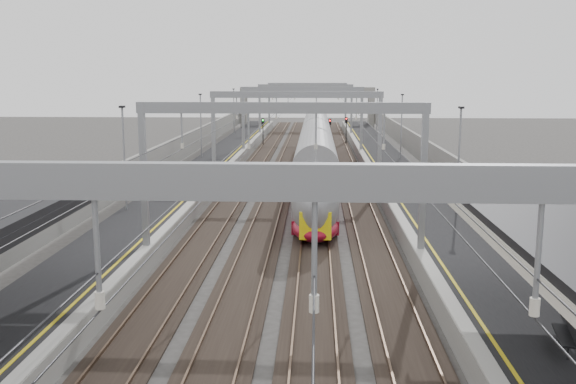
# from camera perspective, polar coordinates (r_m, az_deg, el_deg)

# --- Properties ---
(platform_left) EXTENTS (4.00, 120.00, 1.00)m
(platform_left) POSITION_cam_1_polar(r_m,az_deg,el_deg) (52.95, -7.86, 1.24)
(platform_left) COLOR black
(platform_left) RESTS_ON ground
(platform_right) EXTENTS (4.00, 120.00, 1.00)m
(platform_right) POSITION_cam_1_polar(r_m,az_deg,el_deg) (52.49, 9.59, 1.12)
(platform_right) COLOR black
(platform_right) RESTS_ON ground
(tracks) EXTENTS (11.40, 140.00, 0.20)m
(tracks) POSITION_cam_1_polar(r_m,az_deg,el_deg) (52.18, 0.83, 0.70)
(tracks) COLOR black
(tracks) RESTS_ON ground
(overhead_line) EXTENTS (13.00, 140.00, 6.60)m
(overhead_line) POSITION_cam_1_polar(r_m,az_deg,el_deg) (58.13, 1.04, 7.73)
(overhead_line) COLOR gray
(overhead_line) RESTS_ON platform_left
(overbridge) EXTENTS (22.00, 2.20, 6.90)m
(overbridge) POSITION_cam_1_polar(r_m,az_deg,el_deg) (106.50, 1.73, 8.45)
(overbridge) COLOR gray
(overbridge) RESTS_ON ground
(wall_left) EXTENTS (0.30, 120.00, 3.20)m
(wall_left) POSITION_cam_1_polar(r_m,az_deg,el_deg) (53.46, -11.26, 2.42)
(wall_left) COLOR gray
(wall_left) RESTS_ON ground
(wall_right) EXTENTS (0.30, 120.00, 3.20)m
(wall_right) POSITION_cam_1_polar(r_m,az_deg,el_deg) (52.82, 13.08, 2.26)
(wall_right) COLOR gray
(wall_right) RESTS_ON ground
(train) EXTENTS (2.59, 47.24, 4.10)m
(train) POSITION_cam_1_polar(r_m,az_deg,el_deg) (54.00, 2.50, 3.13)
(train) COLOR maroon
(train) RESTS_ON ground
(bench) EXTENTS (0.78, 1.78, 0.89)m
(bench) POSITION_cam_1_polar(r_m,az_deg,el_deg) (20.36, 23.67, -11.35)
(bench) COLOR black
(bench) RESTS_ON platform_right
(signal_green) EXTENTS (0.32, 0.32, 3.48)m
(signal_green) POSITION_cam_1_polar(r_m,az_deg,el_deg) (81.14, -2.24, 5.82)
(signal_green) COLOR black
(signal_green) RESTS_ON ground
(signal_red_near) EXTENTS (0.32, 0.32, 3.48)m
(signal_red_near) POSITION_cam_1_polar(r_m,az_deg,el_deg) (80.41, 3.74, 5.76)
(signal_red_near) COLOR black
(signal_red_near) RESTS_ON ground
(signal_red_far) EXTENTS (0.32, 0.32, 3.48)m
(signal_red_far) POSITION_cam_1_polar(r_m,az_deg,el_deg) (83.84, 5.20, 5.93)
(signal_red_far) COLOR black
(signal_red_far) RESTS_ON ground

